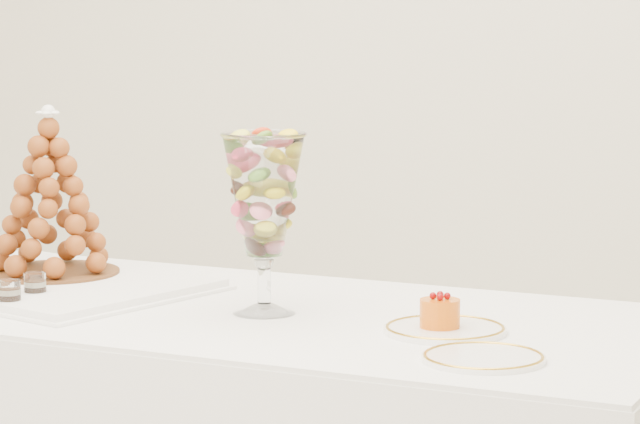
% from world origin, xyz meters
% --- Properties ---
extents(lace_tray, '(0.77, 0.66, 0.02)m').
position_xyz_m(lace_tray, '(-0.52, 0.15, 0.79)').
color(lace_tray, white).
rests_on(lace_tray, buffet_table).
extents(macaron_vase, '(0.16, 0.16, 0.36)m').
position_xyz_m(macaron_vase, '(0.04, 0.09, 1.01)').
color(macaron_vase, white).
rests_on(macaron_vase, buffet_table).
extents(cake_plate, '(0.23, 0.23, 0.01)m').
position_xyz_m(cake_plate, '(0.43, 0.05, 0.78)').
color(cake_plate, white).
rests_on(cake_plate, buffet_table).
extents(spare_plate, '(0.21, 0.21, 0.01)m').
position_xyz_m(spare_plate, '(0.56, -0.15, 0.78)').
color(spare_plate, white).
rests_on(spare_plate, buffet_table).
extents(verrine_c, '(0.05, 0.05, 0.06)m').
position_xyz_m(verrine_c, '(-0.44, 0.01, 0.81)').
color(verrine_c, white).
rests_on(verrine_c, buffet_table).
extents(verrine_e, '(0.06, 0.06, 0.06)m').
position_xyz_m(verrine_e, '(-0.44, -0.08, 0.81)').
color(verrine_e, white).
rests_on(verrine_e, buffet_table).
extents(croquembouche, '(0.30, 0.30, 0.37)m').
position_xyz_m(croquembouche, '(-0.53, 0.22, 0.98)').
color(croquembouche, brown).
rests_on(croquembouche, lace_tray).
extents(mousse_cake, '(0.08, 0.08, 0.07)m').
position_xyz_m(mousse_cake, '(0.42, 0.04, 0.82)').
color(mousse_cake, '#DE5D0A').
rests_on(mousse_cake, cake_plate).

